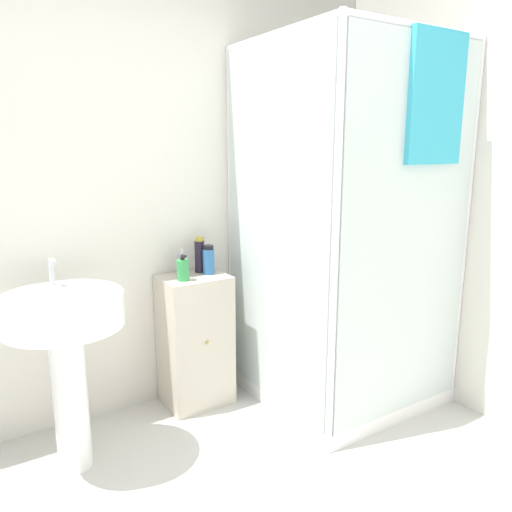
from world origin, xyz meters
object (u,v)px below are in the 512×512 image
sink (65,336)px  shampoo_bottle_tall_black (200,255)px  soap_dispenser (183,270)px  shampoo_bottle_blue (209,260)px  lotion_bottle_white (182,264)px

sink → shampoo_bottle_tall_black: size_ratio=4.72×
soap_dispenser → shampoo_bottle_blue: size_ratio=0.87×
shampoo_bottle_blue → lotion_bottle_white: bearing=152.6°
sink → shampoo_bottle_tall_black: (0.84, 0.32, 0.22)m
shampoo_bottle_tall_black → shampoo_bottle_blue: bearing=-70.1°
sink → lotion_bottle_white: size_ratio=6.55×
shampoo_bottle_tall_black → lotion_bottle_white: size_ratio=1.39×
shampoo_bottle_tall_black → shampoo_bottle_blue: (0.02, -0.07, -0.02)m
sink → shampoo_bottle_blue: bearing=16.1°
shampoo_bottle_tall_black → shampoo_bottle_blue: 0.07m
soap_dispenser → shampoo_bottle_tall_black: bearing=36.2°
soap_dispenser → sink: bearing=-163.6°
sink → shampoo_bottle_tall_black: bearing=20.7°
shampoo_bottle_tall_black → shampoo_bottle_blue: size_ratio=1.24×
soap_dispenser → lotion_bottle_white: 0.13m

